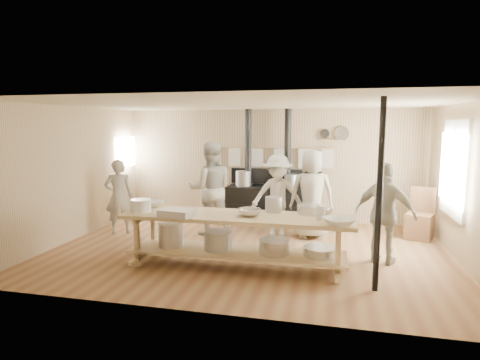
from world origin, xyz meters
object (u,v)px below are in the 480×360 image
Objects in this scene: cook_left at (210,189)px; cook_by_window at (278,195)px; cook_center at (312,194)px; cook_right at (385,214)px; roasting_pan at (177,213)px; prep_table at (236,235)px; chair at (420,224)px; cook_far_left at (119,196)px; stove at (267,201)px.

cook_by_window is at bearing 173.63° from cook_left.
cook_left is at bearing 0.53° from cook_center.
roasting_pan is at bearing 41.66° from cook_right.
cook_left is 2.10m from roasting_pan.
prep_table is at bearing 100.36° from cook_left.
cook_by_window is 2.86m from chair.
chair is at bearing 2.60° from cook_by_window.
cook_right is at bearing 144.03° from cook_left.
chair is (3.17, 2.41, -0.22)m from prep_table.
cook_center is 0.69m from cook_by_window.
chair is at bearing -94.17° from cook_right.
prep_table is at bearing 40.58° from cook_right.
prep_table is 2.19× the size of cook_by_window.
cook_far_left is 0.81× the size of cook_left.
roasting_pan is (-1.22, -2.37, 0.08)m from cook_by_window.
prep_table is 0.99m from roasting_pan.
chair is (2.79, 0.37, -0.52)m from cook_by_window.
cook_left is at bearing 93.04° from roasting_pan.
prep_table is at bearing -105.41° from cook_by_window.
cook_by_window is (0.38, 2.04, 0.30)m from prep_table.
cook_by_window reaches higher than chair.
cook_by_window is 1.62× the size of chair.
roasting_pan is at bearing 44.42° from cook_center.
stove is at bearing -145.50° from cook_left.
cook_far_left is at bearing -174.54° from cook_by_window.
cook_far_left is 0.87× the size of cook_center.
cook_left is 1.07× the size of cook_center.
cook_center reaches higher than cook_far_left.
cook_far_left reaches higher than roasting_pan.
prep_table is at bearing 55.73° from cook_center.
cook_center is at bearing -43.59° from stove.
chair is at bearing 160.49° from cook_far_left.
cook_center is at bearing 50.75° from roasting_pan.
cook_far_left reaches higher than prep_table.
chair is 4.89m from roasting_pan.
stove is 0.72× the size of prep_table.
chair is (2.10, 0.40, -0.59)m from cook_center.
stove reaches higher than prep_table.
cook_by_window is (0.38, -0.98, 0.30)m from stove.
cook_center reaches higher than prep_table.
cook_by_window is 3.29× the size of roasting_pan.
cook_left is 4.22m from chair.
stove is 1.36× the size of cook_left.
cook_by_window is at bearing -9.22° from cook_center.
stove is 1.58× the size of cook_by_window.
cook_left is 2.04m from cook_center.
cook_by_window is (-1.91, 1.32, -0.00)m from cook_right.
roasting_pan is (-0.85, -3.35, 0.38)m from stove.
cook_by_window is at bearing -11.50° from cook_right.
cook_right is at bearing -39.58° from cook_by_window.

